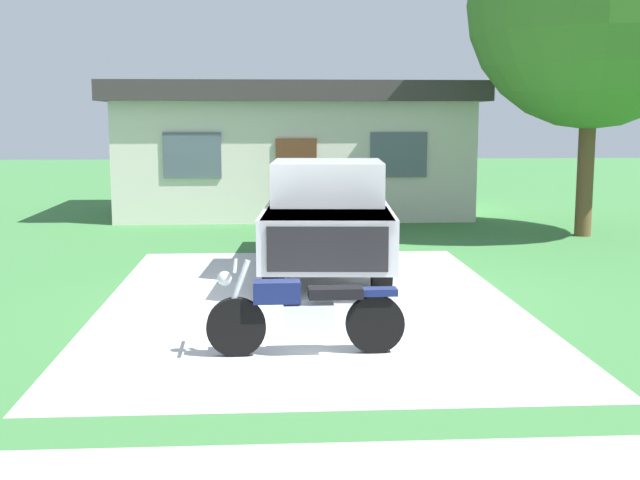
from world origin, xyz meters
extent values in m
plane|color=#3A743B|center=(0.00, 0.00, 0.00)|extent=(80.00, 80.00, 0.00)
cube|color=beige|center=(0.00, 0.00, 0.00)|extent=(5.85, 8.75, 0.01)
cylinder|color=black|center=(-0.94, -2.57, 0.33)|extent=(0.66, 0.14, 0.66)
cylinder|color=black|center=(0.61, -2.54, 0.33)|extent=(0.66, 0.14, 0.66)
cube|color=silver|center=(-0.14, -2.55, 0.42)|extent=(0.57, 0.27, 0.32)
cube|color=#141E51|center=(-0.49, -2.56, 0.72)|extent=(0.53, 0.27, 0.24)
cube|color=black|center=(0.16, -2.55, 0.70)|extent=(0.61, 0.29, 0.12)
cube|color=#141E51|center=(0.61, -2.54, 0.70)|extent=(0.48, 0.21, 0.08)
cylinder|color=silver|center=(-0.94, -2.57, 0.70)|extent=(0.33, 0.07, 0.77)
cylinder|color=silver|center=(-0.94, -2.57, 1.02)|extent=(0.06, 0.70, 0.04)
sphere|color=silver|center=(-1.06, -2.57, 0.88)|extent=(0.16, 0.16, 0.16)
cylinder|color=black|center=(1.13, 0.78, 0.42)|extent=(0.36, 0.86, 0.84)
cylinder|color=black|center=(-0.50, 0.90, 0.42)|extent=(0.36, 0.86, 0.84)
cylinder|color=black|center=(1.38, 4.27, 0.42)|extent=(0.36, 0.86, 0.84)
cylinder|color=black|center=(-0.26, 4.39, 0.42)|extent=(0.36, 0.86, 0.84)
cube|color=#B7BABF|center=(0.44, 2.63, 0.80)|extent=(2.39, 5.73, 0.80)
cube|color=#B7BABF|center=(0.31, 0.79, 1.10)|extent=(2.03, 2.03, 0.20)
cube|color=#B7BABF|center=(0.41, 2.24, 1.55)|extent=(1.93, 2.02, 0.70)
cube|color=#3F4C56|center=(0.36, 1.44, 1.45)|extent=(1.71, 0.28, 0.60)
cube|color=black|center=(0.55, 4.18, 1.05)|extent=(2.07, 2.53, 0.50)
cube|color=black|center=(0.24, -0.14, 0.80)|extent=(1.70, 0.22, 0.64)
cylinder|color=brown|center=(6.40, 6.29, 1.58)|extent=(0.36, 0.36, 3.15)
sphere|color=#3B7528|center=(6.40, 6.29, 5.03)|extent=(5.36, 5.36, 5.36)
cube|color=beige|center=(0.11, 11.23, 1.50)|extent=(9.00, 5.00, 3.00)
cube|color=#383333|center=(0.11, 11.23, 3.25)|extent=(9.60, 5.60, 0.50)
cube|color=#4C2D19|center=(0.11, 8.70, 1.05)|extent=(1.00, 0.08, 2.10)
cube|color=#4C5966|center=(-2.41, 8.70, 1.70)|extent=(1.40, 0.06, 1.10)
cube|color=#4C5966|center=(2.63, 8.70, 1.70)|extent=(1.40, 0.06, 1.10)
camera|label=1|loc=(-0.57, -11.47, 2.64)|focal=46.25mm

